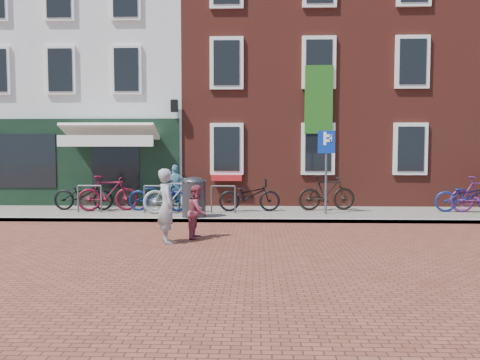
{
  "coord_description": "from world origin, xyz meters",
  "views": [
    {
      "loc": [
        1.48,
        -12.91,
        1.99
      ],
      "look_at": [
        1.03,
        0.36,
        1.14
      ],
      "focal_mm": 35.96,
      "sensor_mm": 36.0,
      "label": 1
    }
  ],
  "objects_px": {
    "bicycle_2": "(158,195)",
    "cafe_person": "(176,188)",
    "bicycle_1": "(108,193)",
    "bicycle_5": "(327,193)",
    "litter_bin": "(194,195)",
    "bicycle_3": "(174,195)",
    "parking_sign": "(326,157)",
    "bicycle_0": "(84,194)",
    "woman": "(167,206)",
    "boy": "(197,212)",
    "bicycle_4": "(249,195)",
    "bicycle_6": "(467,196)"
  },
  "relations": [
    {
      "from": "litter_bin",
      "to": "bicycle_0",
      "type": "height_order",
      "value": "litter_bin"
    },
    {
      "from": "boy",
      "to": "bicycle_5",
      "type": "distance_m",
      "value": 5.49
    },
    {
      "from": "parking_sign",
      "to": "bicycle_4",
      "type": "xyz_separation_m",
      "value": [
        -2.24,
        0.52,
        -1.17
      ]
    },
    {
      "from": "cafe_person",
      "to": "bicycle_2",
      "type": "xyz_separation_m",
      "value": [
        -0.54,
        -0.08,
        -0.22
      ]
    },
    {
      "from": "bicycle_1",
      "to": "bicycle_5",
      "type": "distance_m",
      "value": 6.73
    },
    {
      "from": "bicycle_2",
      "to": "bicycle_3",
      "type": "relative_size",
      "value": 1.03
    },
    {
      "from": "bicycle_0",
      "to": "bicycle_5",
      "type": "relative_size",
      "value": 1.03
    },
    {
      "from": "parking_sign",
      "to": "woman",
      "type": "bearing_deg",
      "value": -134.5
    },
    {
      "from": "bicycle_4",
      "to": "bicycle_5",
      "type": "relative_size",
      "value": 1.03
    },
    {
      "from": "parking_sign",
      "to": "boy",
      "type": "xyz_separation_m",
      "value": [
        -3.35,
        -3.41,
        -1.16
      ]
    },
    {
      "from": "bicycle_0",
      "to": "bicycle_3",
      "type": "height_order",
      "value": "bicycle_3"
    },
    {
      "from": "bicycle_2",
      "to": "bicycle_4",
      "type": "height_order",
      "value": "same"
    },
    {
      "from": "bicycle_1",
      "to": "bicycle_2",
      "type": "distance_m",
      "value": 1.53
    },
    {
      "from": "parking_sign",
      "to": "cafe_person",
      "type": "xyz_separation_m",
      "value": [
        -4.51,
        0.58,
        -0.95
      ]
    },
    {
      "from": "bicycle_0",
      "to": "bicycle_5",
      "type": "height_order",
      "value": "bicycle_5"
    },
    {
      "from": "litter_bin",
      "to": "bicycle_2",
      "type": "distance_m",
      "value": 1.86
    },
    {
      "from": "litter_bin",
      "to": "bicycle_3",
      "type": "xyz_separation_m",
      "value": [
        -0.7,
        0.85,
        -0.08
      ]
    },
    {
      "from": "bicycle_4",
      "to": "bicycle_6",
      "type": "bearing_deg",
      "value": -93.88
    },
    {
      "from": "parking_sign",
      "to": "bicycle_3",
      "type": "relative_size",
      "value": 1.34
    },
    {
      "from": "bicycle_1",
      "to": "bicycle_5",
      "type": "height_order",
      "value": "same"
    },
    {
      "from": "parking_sign",
      "to": "bicycle_4",
      "type": "bearing_deg",
      "value": 167.04
    },
    {
      "from": "bicycle_2",
      "to": "bicycle_4",
      "type": "distance_m",
      "value": 2.81
    },
    {
      "from": "litter_bin",
      "to": "parking_sign",
      "type": "xyz_separation_m",
      "value": [
        3.77,
        0.83,
        1.04
      ]
    },
    {
      "from": "litter_bin",
      "to": "cafe_person",
      "type": "distance_m",
      "value": 1.6
    },
    {
      "from": "woman",
      "to": "bicycle_0",
      "type": "relative_size",
      "value": 0.85
    },
    {
      "from": "boy",
      "to": "bicycle_6",
      "type": "relative_size",
      "value": 0.64
    },
    {
      "from": "bicycle_4",
      "to": "bicycle_1",
      "type": "bearing_deg",
      "value": 87.46
    },
    {
      "from": "litter_bin",
      "to": "bicycle_2",
      "type": "bearing_deg",
      "value": 133.88
    },
    {
      "from": "parking_sign",
      "to": "bicycle_0",
      "type": "distance_m",
      "value": 7.52
    },
    {
      "from": "bicycle_6",
      "to": "bicycle_1",
      "type": "bearing_deg",
      "value": 99.73
    },
    {
      "from": "litter_bin",
      "to": "bicycle_5",
      "type": "relative_size",
      "value": 0.67
    },
    {
      "from": "litter_bin",
      "to": "woman",
      "type": "bearing_deg",
      "value": -92.96
    },
    {
      "from": "litter_bin",
      "to": "bicycle_1",
      "type": "relative_size",
      "value": 0.67
    },
    {
      "from": "boy",
      "to": "cafe_person",
      "type": "distance_m",
      "value": 4.16
    },
    {
      "from": "litter_bin",
      "to": "bicycle_1",
      "type": "height_order",
      "value": "litter_bin"
    },
    {
      "from": "bicycle_6",
      "to": "bicycle_0",
      "type": "bearing_deg",
      "value": 98.78
    },
    {
      "from": "bicycle_1",
      "to": "bicycle_3",
      "type": "relative_size",
      "value": 1.0
    },
    {
      "from": "woman",
      "to": "bicycle_2",
      "type": "bearing_deg",
      "value": -8.53
    },
    {
      "from": "bicycle_0",
      "to": "bicycle_4",
      "type": "height_order",
      "value": "same"
    },
    {
      "from": "bicycle_0",
      "to": "bicycle_4",
      "type": "xyz_separation_m",
      "value": [
        5.16,
        -0.12,
        0.0
      ]
    },
    {
      "from": "cafe_person",
      "to": "bicycle_6",
      "type": "bearing_deg",
      "value": 176.17
    },
    {
      "from": "parking_sign",
      "to": "bicycle_2",
      "type": "bearing_deg",
      "value": 174.27
    },
    {
      "from": "parking_sign",
      "to": "bicycle_4",
      "type": "height_order",
      "value": "parking_sign"
    },
    {
      "from": "bicycle_2",
      "to": "cafe_person",
      "type": "bearing_deg",
      "value": -76.36
    },
    {
      "from": "boy",
      "to": "bicycle_1",
      "type": "distance_m",
      "value": 5.03
    },
    {
      "from": "boy",
      "to": "bicycle_6",
      "type": "distance_m",
      "value": 8.56
    },
    {
      "from": "litter_bin",
      "to": "parking_sign",
      "type": "distance_m",
      "value": 3.99
    },
    {
      "from": "parking_sign",
      "to": "bicycle_0",
      "type": "relative_size",
      "value": 1.3
    },
    {
      "from": "boy",
      "to": "bicycle_0",
      "type": "distance_m",
      "value": 5.73
    },
    {
      "from": "bicycle_1",
      "to": "bicycle_2",
      "type": "height_order",
      "value": "bicycle_1"
    }
  ]
}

